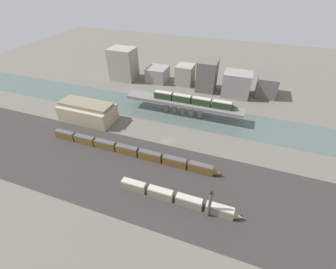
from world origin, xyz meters
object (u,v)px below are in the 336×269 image
Objects in this scene: train_yard_near at (177,198)px; train_yard_mid at (129,151)px; train_on_bridge at (194,100)px; warehouse_building at (88,112)px; signal_tower at (210,204)px.

train_yard_near is 0.55× the size of train_yard_mid.
warehouse_building is at bearing -156.84° from train_on_bridge.
train_yard_mid is (-27.98, 17.07, 0.15)m from train_yard_near.
train_yard_near is 3.61× the size of signal_tower.
train_yard_near is 12.33m from signal_tower.
train_yard_near is at bearing -29.69° from warehouse_building.
train_on_bridge is 59.33m from train_yard_near.
signal_tower reaches higher than train_yard_near.
train_yard_near is at bearing -31.38° from train_yard_mid.
signal_tower is (73.66, -37.26, 1.07)m from warehouse_building.
train_on_bridge is at bearing 65.60° from train_yard_mid.
signal_tower is at bearing -25.56° from train_yard_mid.
signal_tower is (20.86, -59.84, -3.77)m from train_on_bridge.
train_on_bridge is 45.66m from train_yard_mid.
train_yard_mid reaches higher than train_yard_near.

